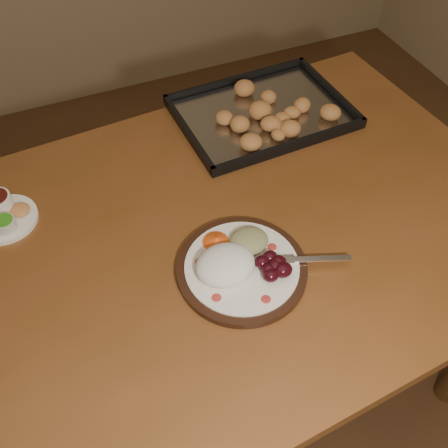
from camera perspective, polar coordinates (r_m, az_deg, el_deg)
name	(u,v)px	position (r m, az deg, el deg)	size (l,w,h in m)	color
dining_table	(194,267)	(1.13, -3.44, -4.95)	(1.56, 1.01, 0.75)	brown
dinner_plate	(240,264)	(0.99, 1.79, -4.62)	(0.34, 0.26, 0.06)	black
condiment_saucer	(2,215)	(1.18, -24.07, 0.98)	(0.14, 0.14, 0.05)	white
baking_tray	(262,111)	(1.35, 4.39, 12.75)	(0.45, 0.34, 0.05)	black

